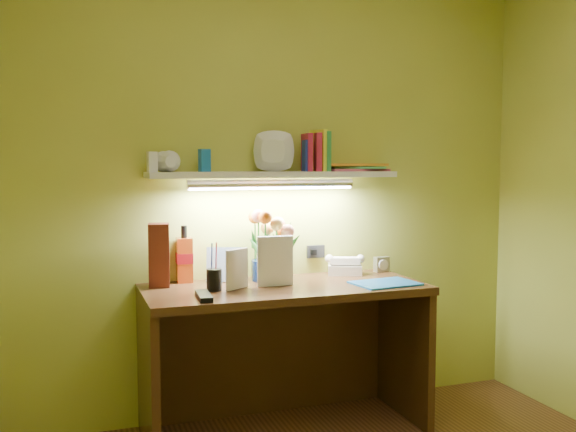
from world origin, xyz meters
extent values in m
cube|color=#3E2810|center=(0.00, 1.20, 0.38)|extent=(1.40, 0.60, 0.75)
cube|color=#B7B6BB|center=(0.65, 1.40, 0.79)|extent=(0.09, 0.05, 0.08)
cube|color=#5E2113|center=(-0.59, 1.38, 0.91)|extent=(0.12, 0.12, 0.31)
cylinder|color=black|center=(-0.36, 1.19, 0.84)|extent=(0.07, 0.07, 0.18)
cube|color=black|center=(-0.45, 1.03, 0.76)|extent=(0.07, 0.21, 0.02)
cube|color=blue|center=(0.49, 1.07, 0.75)|extent=(0.34, 0.26, 0.01)
imported|color=silver|center=(-0.31, 1.14, 0.85)|extent=(0.14, 0.09, 0.20)
imported|color=white|center=(-0.14, 1.20, 0.88)|extent=(0.18, 0.03, 0.25)
cube|color=white|center=(0.00, 1.38, 1.30)|extent=(1.30, 0.25, 0.03)
imported|color=white|center=(-0.54, 1.38, 1.36)|extent=(0.13, 0.13, 0.08)
imported|color=white|center=(-0.53, 1.36, 1.36)|extent=(0.13, 0.13, 0.10)
imported|color=white|center=(0.00, 1.38, 1.34)|extent=(0.28, 0.28, 0.05)
cube|color=white|center=(-0.62, 1.40, 1.37)|extent=(0.05, 0.04, 0.10)
cube|color=blue|center=(-0.35, 1.42, 1.37)|extent=(0.06, 0.05, 0.11)
cube|color=#BD1F42|center=(0.19, 1.38, 1.41)|extent=(0.04, 0.14, 0.20)
cube|color=#F6FF36|center=(0.26, 1.40, 1.43)|extent=(0.05, 0.14, 0.22)
cube|color=#1C2E98|center=(0.18, 1.38, 1.40)|extent=(0.05, 0.12, 0.16)
cube|color=#308C47|center=(0.29, 1.39, 1.42)|extent=(0.03, 0.14, 0.21)
cube|color=#BD1F42|center=(0.25, 1.38, 1.42)|extent=(0.06, 0.15, 0.20)
cube|color=#D25178|center=(0.48, 1.42, 1.32)|extent=(0.33, 0.24, 0.01)
cube|color=#54C66E|center=(0.50, 1.40, 1.33)|extent=(0.33, 0.30, 0.01)
cube|color=orange|center=(0.47, 1.43, 1.35)|extent=(0.38, 0.31, 0.01)
camera|label=1|loc=(-1.03, -1.79, 1.36)|focal=40.00mm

